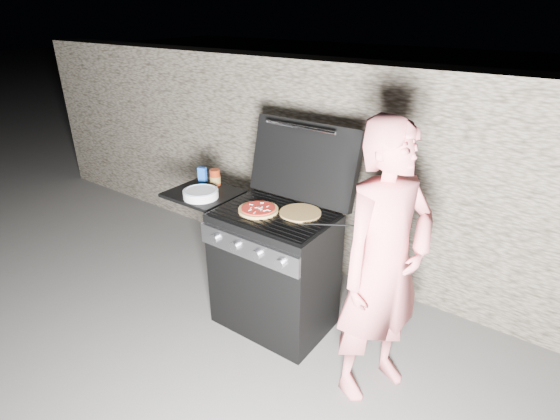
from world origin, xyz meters
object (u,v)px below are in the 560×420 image
Objects in this scene: gas_grill at (248,260)px; person at (384,267)px; sauce_jar at (215,177)px; pizza_topped at (258,209)px.

gas_grill is 1.17m from person.
gas_grill is at bearing -20.49° from sauce_jar.
gas_grill is at bearing 166.63° from pizza_topped.
person reaches higher than sauce_jar.
pizza_topped is at bearing -13.37° from gas_grill.
sauce_jar is (-0.44, 0.17, 0.51)m from gas_grill.
person is (1.54, -0.27, -0.11)m from sauce_jar.
gas_grill is 4.91× the size of pizza_topped.
pizza_topped is 0.16× the size of person.
gas_grill is 0.70m from sauce_jar.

